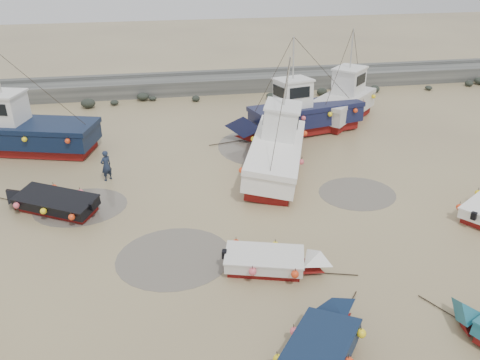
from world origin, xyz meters
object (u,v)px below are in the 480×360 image
object	(u,v)px
dinghy_1	(320,356)
dinghy_4	(51,200)
cabin_boat_0	(17,131)
person	(108,180)
cabin_boat_2	(298,114)
cabin_boat_1	(275,147)
cabin_boat_3	(347,100)
dinghy_5	(274,259)

from	to	relation	value
dinghy_1	dinghy_4	bearing A→B (deg)	170.02
cabin_boat_0	person	size ratio (longest dim) A/B	6.61
dinghy_4	cabin_boat_0	bearing A→B (deg)	51.31
dinghy_4	dinghy_1	bearing A→B (deg)	-109.79
cabin_boat_0	cabin_boat_2	distance (m)	17.52
cabin_boat_1	cabin_boat_3	bearing A→B (deg)	65.01
cabin_boat_1	cabin_boat_2	size ratio (longest dim) A/B	1.01
dinghy_5	cabin_boat_2	world-z (taller)	cabin_boat_2
dinghy_4	cabin_boat_3	world-z (taller)	cabin_boat_3
dinghy_4	dinghy_5	world-z (taller)	same
cabin_boat_1	cabin_boat_3	xyz separation A→B (m)	(6.89, 7.04, 0.07)
cabin_boat_0	cabin_boat_1	bearing A→B (deg)	-93.26
cabin_boat_1	cabin_boat_2	distance (m)	5.69
cabin_boat_2	person	bearing A→B (deg)	100.29
dinghy_5	cabin_boat_2	distance (m)	14.82
dinghy_4	person	xyz separation A→B (m)	(2.40, 2.74, -0.54)
cabin_boat_2	person	distance (m)	13.02
dinghy_5	person	world-z (taller)	dinghy_5
dinghy_1	dinghy_4	size ratio (longest dim) A/B	0.94
cabin_boat_3	cabin_boat_1	bearing A→B (deg)	-88.61
dinghy_1	cabin_boat_2	bearing A→B (deg)	114.88
cabin_boat_3	dinghy_5	bearing A→B (deg)	-73.76
dinghy_4	cabin_boat_1	size ratio (longest dim) A/B	0.55
dinghy_4	cabin_boat_0	world-z (taller)	cabin_boat_0
person	dinghy_5	bearing A→B (deg)	88.27
dinghy_4	cabin_boat_1	bearing A→B (deg)	-48.19
dinghy_1	person	xyz separation A→B (m)	(-7.36, 13.86, -0.54)
dinghy_4	cabin_boat_1	world-z (taller)	cabin_boat_1
cabin_boat_3	person	world-z (taller)	cabin_boat_3
dinghy_1	cabin_boat_1	world-z (taller)	cabin_boat_1
dinghy_1	dinghy_5	xyz separation A→B (m)	(-0.31, 4.81, 0.02)
dinghy_4	person	distance (m)	3.68
cabin_boat_0	dinghy_5	bearing A→B (deg)	-122.63
dinghy_1	dinghy_5	bearing A→B (deg)	132.41
dinghy_4	cabin_boat_1	distance (m)	11.96
dinghy_5	person	distance (m)	11.49
dinghy_5	person	size ratio (longest dim) A/B	3.03
dinghy_4	dinghy_5	size ratio (longest dim) A/B	1.12
dinghy_1	person	bearing A→B (deg)	156.71
dinghy_1	dinghy_4	distance (m)	14.80
dinghy_1	dinghy_5	world-z (taller)	same
dinghy_4	cabin_boat_2	size ratio (longest dim) A/B	0.55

